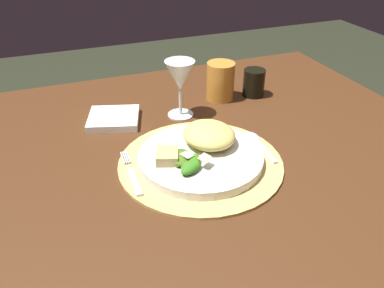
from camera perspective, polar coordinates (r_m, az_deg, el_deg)
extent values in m
cube|color=#472814|center=(0.90, 0.76, -0.76)|extent=(1.17, 0.93, 0.03)
cylinder|color=#492416|center=(1.40, -26.06, -8.92)|extent=(0.07, 0.07, 0.68)
cylinder|color=#432611|center=(1.59, 12.68, -0.80)|extent=(0.07, 0.07, 0.68)
cylinder|color=tan|center=(0.82, 1.25, -2.73)|extent=(0.34, 0.34, 0.01)
cylinder|color=silver|center=(0.81, 1.26, -2.00)|extent=(0.26, 0.26, 0.02)
ellipsoid|color=#DEC563|center=(0.83, 2.49, 1.37)|extent=(0.13, 0.14, 0.04)
ellipsoid|color=#406A32|center=(0.77, -0.37, -3.05)|extent=(0.05, 0.04, 0.01)
ellipsoid|color=#35771B|center=(0.75, -0.17, -3.47)|extent=(0.06, 0.05, 0.02)
ellipsoid|color=#387918|center=(0.77, 0.14, -2.42)|extent=(0.05, 0.05, 0.02)
ellipsoid|color=#456432|center=(0.76, -0.27, -3.35)|extent=(0.06, 0.06, 0.01)
ellipsoid|color=#426817|center=(0.78, -1.63, -1.97)|extent=(0.06, 0.07, 0.02)
cube|color=beige|center=(0.77, -0.74, -1.62)|extent=(0.03, 0.03, 0.00)
cube|color=beige|center=(0.76, 1.84, -2.01)|extent=(0.03, 0.03, 0.01)
cube|color=tan|center=(0.79, -3.61, -1.74)|extent=(0.06, 0.06, 0.02)
cube|color=silver|center=(0.77, -8.35, -5.50)|extent=(0.01, 0.09, 0.00)
cube|color=silver|center=(0.84, -10.08, -2.08)|extent=(0.00, 0.05, 0.00)
cube|color=silver|center=(0.84, -9.82, -2.03)|extent=(0.00, 0.05, 0.00)
cube|color=silver|center=(0.84, -9.55, -1.98)|extent=(0.00, 0.05, 0.00)
cube|color=silver|center=(0.84, -9.28, -1.93)|extent=(0.00, 0.05, 0.00)
cube|color=silver|center=(0.86, 10.68, -1.03)|extent=(0.01, 0.09, 0.00)
ellipsoid|color=silver|center=(0.91, 8.82, 1.06)|extent=(0.03, 0.05, 0.01)
cube|color=white|center=(1.00, -11.35, 3.66)|extent=(0.15, 0.15, 0.02)
cylinder|color=silver|center=(1.01, -1.67, 4.30)|extent=(0.07, 0.07, 0.00)
cylinder|color=silver|center=(0.99, -1.70, 6.07)|extent=(0.01, 0.01, 0.07)
cone|color=silver|center=(0.97, -1.77, 9.87)|extent=(0.07, 0.07, 0.08)
cylinder|color=orange|center=(1.08, 4.17, 9.14)|extent=(0.08, 0.08, 0.10)
cylinder|color=black|center=(1.12, 9.01, 8.83)|extent=(0.06, 0.06, 0.08)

